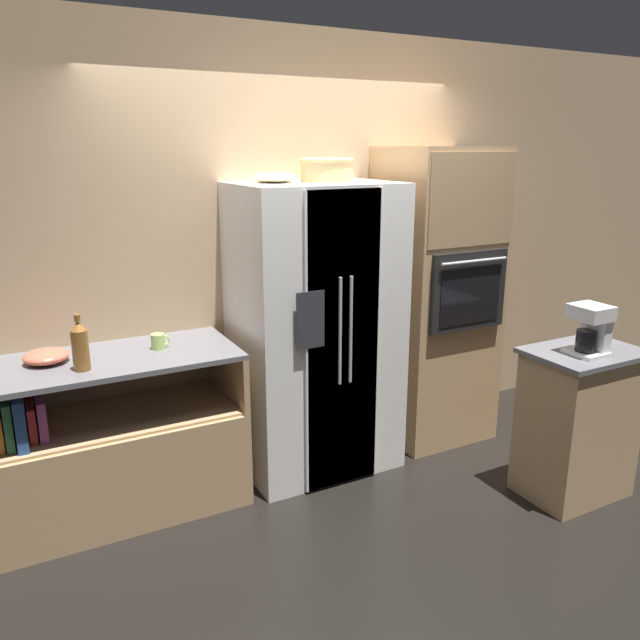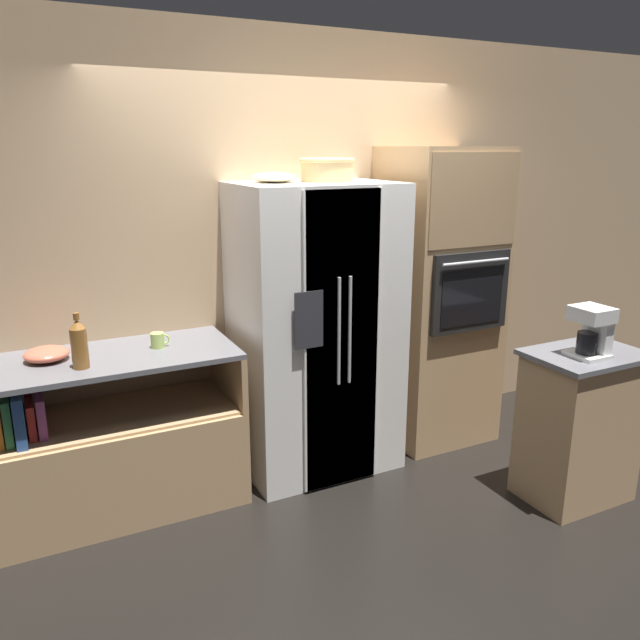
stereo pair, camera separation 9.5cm
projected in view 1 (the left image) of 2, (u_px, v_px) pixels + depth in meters
ground_plane at (313, 463)px, 4.23m from camera, size 20.00×20.00×0.00m
wall_back at (285, 250)px, 4.19m from camera, size 12.00×0.06×2.80m
counter_left at (112, 456)px, 3.59m from camera, size 1.43×0.65×0.94m
refrigerator at (316, 330)px, 4.00m from camera, size 0.99×0.74×1.86m
wall_oven at (436, 297)px, 4.43m from camera, size 0.74×0.72×2.07m
island_counter at (577, 423)px, 3.76m from camera, size 0.67×0.48×0.93m
wicker_basket at (326, 169)px, 3.81m from camera, size 0.34×0.34×0.14m
fruit_bowl at (274, 177)px, 3.71m from camera, size 0.27×0.27×0.06m
bottle_tall at (80, 345)px, 3.22m from camera, size 0.09×0.09×0.30m
mug at (158, 341)px, 3.59m from camera, size 0.11×0.08×0.09m
mixing_bowl at (46, 356)px, 3.36m from camera, size 0.24×0.24×0.07m
coffee_maker at (591, 328)px, 3.52m from camera, size 0.19×0.20×0.29m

